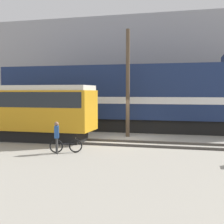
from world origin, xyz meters
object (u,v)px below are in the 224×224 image
object	(u,v)px
utility_pole_left	(128,83)
bicycle	(66,146)
freight_locomotive	(128,97)
streetcar	(22,109)
person	(57,134)

from	to	relation	value
utility_pole_left	bicycle	bearing A→B (deg)	-106.47
freight_locomotive	utility_pole_left	bearing A→B (deg)	-78.94
freight_locomotive	utility_pole_left	world-z (taller)	utility_pole_left
utility_pole_left	freight_locomotive	bearing A→B (deg)	101.06
freight_locomotive	streetcar	xyz separation A→B (m)	(-5.58, -6.21, -0.68)
freight_locomotive	streetcar	size ratio (longest dim) A/B	2.18
person	utility_pole_left	size ratio (longest dim) A/B	0.22
freight_locomotive	person	bearing A→B (deg)	-99.51
person	utility_pole_left	world-z (taller)	utility_pole_left
streetcar	utility_pole_left	world-z (taller)	utility_pole_left
person	freight_locomotive	bearing A→B (deg)	80.49
bicycle	person	world-z (taller)	person
streetcar	person	bearing A→B (deg)	-41.61
streetcar	person	size ratio (longest dim) A/B	5.84
freight_locomotive	person	size ratio (longest dim) A/B	12.70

